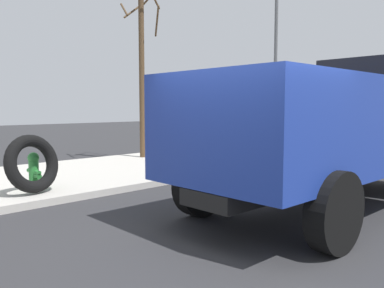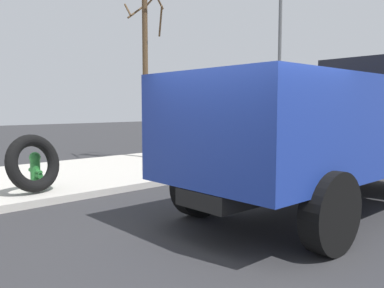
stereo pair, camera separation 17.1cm
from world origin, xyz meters
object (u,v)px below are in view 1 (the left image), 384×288
Objects in this scene: fire_hydrant at (34,170)px; bare_tree at (142,65)px; loose_tire at (32,164)px; street_light_pole at (275,69)px; dump_truck_blue at (338,123)px.

fire_hydrant is 0.13× the size of bare_tree.
bare_tree reaches higher than loose_tire.
bare_tree is 1.01× the size of street_light_pole.
dump_truck_blue is 1.14× the size of street_light_pole.
fire_hydrant is 9.08m from street_light_pole.
bare_tree is at bearing 28.84° from fire_hydrant.
street_light_pole reaches higher than fire_hydrant.
dump_truck_blue is at bearing -47.75° from loose_tire.
dump_truck_blue is (3.90, -4.89, 1.03)m from fire_hydrant.
loose_tire is 6.15m from dump_truck_blue.
fire_hydrant is 0.47m from loose_tire.
loose_tire is 6.69m from bare_tree.
loose_tire is at bearing -148.91° from bare_tree.
bare_tree is (5.28, 3.18, 2.59)m from loose_tire.
dump_truck_blue reaches higher than loose_tire.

